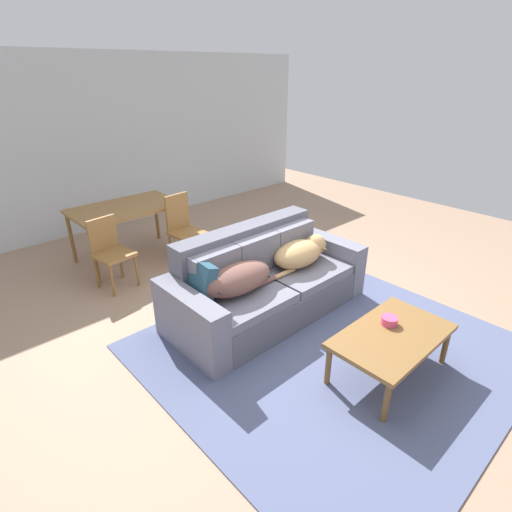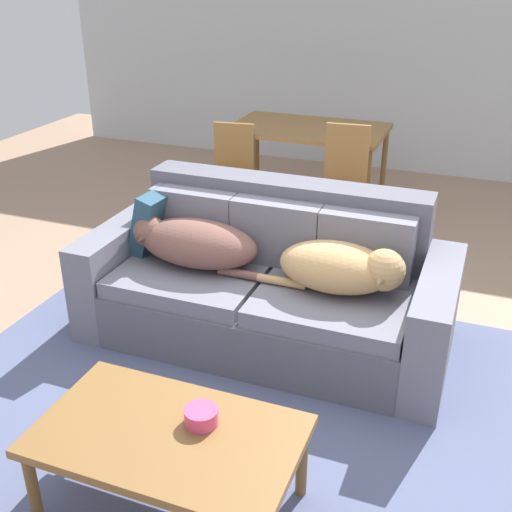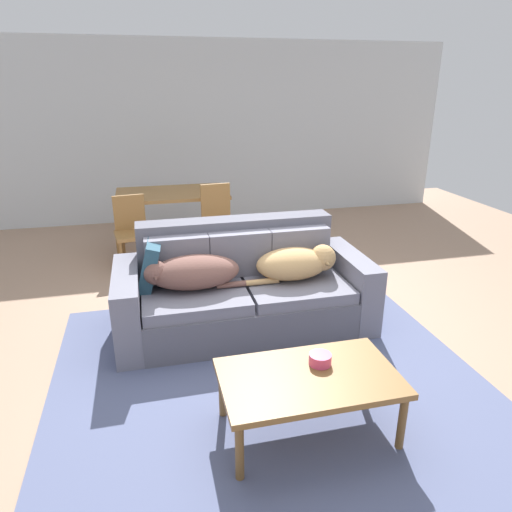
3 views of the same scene
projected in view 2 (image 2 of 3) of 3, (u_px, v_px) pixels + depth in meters
The scene contains 12 objects.
ground_plane at pixel (283, 361), 3.72m from camera, with size 10.00×10.00×0.00m, color tan.
back_partition at pixel (410, 43), 6.51m from camera, with size 8.00×0.12×2.70m, color silver.
area_rug at pixel (206, 424), 3.22m from camera, with size 3.15×2.99×0.01m, color slate.
couch at pixel (270, 285), 3.86m from camera, with size 2.21×0.98×0.92m.
dog_on_left_cushion at pixel (194, 243), 3.82m from camera, with size 0.94×0.39×0.28m.
dog_on_right_cushion at pixel (343, 268), 3.51m from camera, with size 0.83×0.39×0.30m.
throw_pillow_by_left_arm at pixel (157, 220), 4.04m from camera, with size 0.11×0.41×0.41m, color #284E64.
coffee_table at pixel (168, 441), 2.57m from camera, with size 1.09×0.65×0.42m.
bowl_on_coffee_table at pixel (201, 416), 2.59m from camera, with size 0.14×0.14×0.07m, color #EA4C7F.
dining_table at pixel (308, 134), 5.74m from camera, with size 1.40×0.87×0.76m.
dining_chair_near_left at pixel (231, 169), 5.51m from camera, with size 0.45×0.45×0.86m.
dining_chair_near_right at pixel (344, 179), 5.14m from camera, with size 0.44×0.44×0.95m.
Camera 2 is at (0.96, -2.94, 2.17)m, focal length 44.18 mm.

